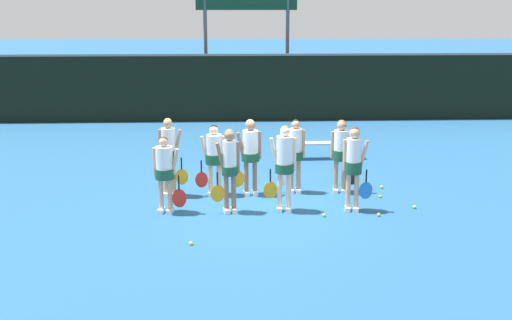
{
  "coord_description": "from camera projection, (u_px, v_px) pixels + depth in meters",
  "views": [
    {
      "loc": [
        -0.56,
        -12.42,
        4.12
      ],
      "look_at": [
        -0.01,
        0.05,
        0.93
      ],
      "focal_mm": 42.0,
      "sensor_mm": 36.0,
      "label": 1
    }
  ],
  "objects": [
    {
      "name": "player_1",
      "position": [
        229.0,
        164.0,
        12.17
      ],
      "size": [
        0.61,
        0.34,
        1.75
      ],
      "rotation": [
        0.0,
        0.0,
        0.18
      ],
      "color": "#8C664C",
      "rests_on": "ground_plane"
    },
    {
      "name": "player_3",
      "position": [
        354.0,
        161.0,
        12.26
      ],
      "size": [
        0.63,
        0.35,
        1.78
      ],
      "rotation": [
        0.0,
        0.0,
        -0.16
      ],
      "color": "tan",
      "rests_on": "ground_plane"
    },
    {
      "name": "player_5",
      "position": [
        214.0,
        154.0,
        13.33
      ],
      "size": [
        0.68,
        0.4,
        1.61
      ],
      "rotation": [
        0.0,
        0.0,
        -0.01
      ],
      "color": "beige",
      "rests_on": "ground_plane"
    },
    {
      "name": "tennis_ball_6",
      "position": [
        414.0,
        207.0,
        12.63
      ],
      "size": [
        0.07,
        0.07,
        0.07
      ],
      "primitive_type": "sphere",
      "color": "#CCE033",
      "rests_on": "ground_plane"
    },
    {
      "name": "tennis_ball_1",
      "position": [
        191.0,
        243.0,
        10.68
      ],
      "size": [
        0.07,
        0.07,
        0.07
      ],
      "primitive_type": "sphere",
      "color": "#CCE033",
      "rests_on": "ground_plane"
    },
    {
      "name": "fence_windscreen",
      "position": [
        245.0,
        87.0,
        22.11
      ],
      "size": [
        60.0,
        0.08,
        2.5
      ],
      "color": "black",
      "rests_on": "ground_plane"
    },
    {
      "name": "player_7",
      "position": [
        295.0,
        151.0,
        13.52
      ],
      "size": [
        0.64,
        0.34,
        1.7
      ],
      "rotation": [
        0.0,
        0.0,
        -0.02
      ],
      "color": "tan",
      "rests_on": "ground_plane"
    },
    {
      "name": "scoreboard",
      "position": [
        246.0,
        5.0,
        22.51
      ],
      "size": [
        3.82,
        0.15,
        5.39
      ],
      "color": "#515156",
      "rests_on": "ground_plane"
    },
    {
      "name": "player_8",
      "position": [
        341.0,
        150.0,
        13.51
      ],
      "size": [
        0.66,
        0.38,
        1.69
      ],
      "rotation": [
        0.0,
        0.0,
        -0.11
      ],
      "color": "tan",
      "rests_on": "ground_plane"
    },
    {
      "name": "player_2",
      "position": [
        284.0,
        161.0,
        12.24
      ],
      "size": [
        0.67,
        0.39,
        1.81
      ],
      "rotation": [
        0.0,
        0.0,
        -0.07
      ],
      "color": "beige",
      "rests_on": "ground_plane"
    },
    {
      "name": "tennis_ball_5",
      "position": [
        379.0,
        215.0,
        12.16
      ],
      "size": [
        0.07,
        0.07,
        0.07
      ],
      "primitive_type": "sphere",
      "color": "#CCE033",
      "rests_on": "ground_plane"
    },
    {
      "name": "ground_plane",
      "position": [
        257.0,
        202.0,
        13.07
      ],
      "size": [
        140.0,
        140.0,
        0.0
      ],
      "primitive_type": "plane",
      "color": "#235684"
    },
    {
      "name": "bench_courtside",
      "position": [
        323.0,
        144.0,
        16.72
      ],
      "size": [
        2.11,
        0.42,
        0.47
      ],
      "rotation": [
        0.0,
        0.0,
        0.03
      ],
      "color": "#B2B2B7",
      "rests_on": "ground_plane"
    },
    {
      "name": "player_6",
      "position": [
        250.0,
        150.0,
        13.34
      ],
      "size": [
        0.68,
        0.41,
        1.73
      ],
      "rotation": [
        0.0,
        0.0,
        0.14
      ],
      "color": "#8C664C",
      "rests_on": "ground_plane"
    },
    {
      "name": "player_0",
      "position": [
        165.0,
        169.0,
        12.17
      ],
      "size": [
        0.67,
        0.4,
        1.61
      ],
      "rotation": [
        0.0,
        0.0,
        -0.18
      ],
      "color": "tan",
      "rests_on": "ground_plane"
    },
    {
      "name": "tennis_ball_2",
      "position": [
        211.0,
        184.0,
        14.31
      ],
      "size": [
        0.07,
        0.07,
        0.07
      ],
      "primitive_type": "sphere",
      "color": "#CCE033",
      "rests_on": "ground_plane"
    },
    {
      "name": "tennis_ball_3",
      "position": [
        324.0,
        215.0,
        12.13
      ],
      "size": [
        0.07,
        0.07,
        0.07
      ],
      "primitive_type": "sphere",
      "color": "#CCE033",
      "rests_on": "ground_plane"
    },
    {
      "name": "tennis_ball_4",
      "position": [
        382.0,
        187.0,
        14.04
      ],
      "size": [
        0.07,
        0.07,
        0.07
      ],
      "primitive_type": "sphere",
      "color": "#CCE033",
      "rests_on": "ground_plane"
    },
    {
      "name": "tennis_ball_7",
      "position": [
        380.0,
        196.0,
        13.35
      ],
      "size": [
        0.07,
        0.07,
        0.07
      ],
      "primitive_type": "sphere",
      "color": "#CCE033",
      "rests_on": "ground_plane"
    },
    {
      "name": "tennis_ball_0",
      "position": [
        210.0,
        178.0,
        14.76
      ],
      "size": [
        0.07,
        0.07,
        0.07
      ],
      "primitive_type": "sphere",
      "color": "#CCE033",
      "rests_on": "ground_plane"
    },
    {
      "name": "player_4",
      "position": [
        169.0,
        151.0,
        13.24
      ],
      "size": [
        0.64,
        0.36,
        1.77
      ],
      "rotation": [
        0.0,
        0.0,
        -0.03
      ],
      "color": "tan",
      "rests_on": "ground_plane"
    }
  ]
}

